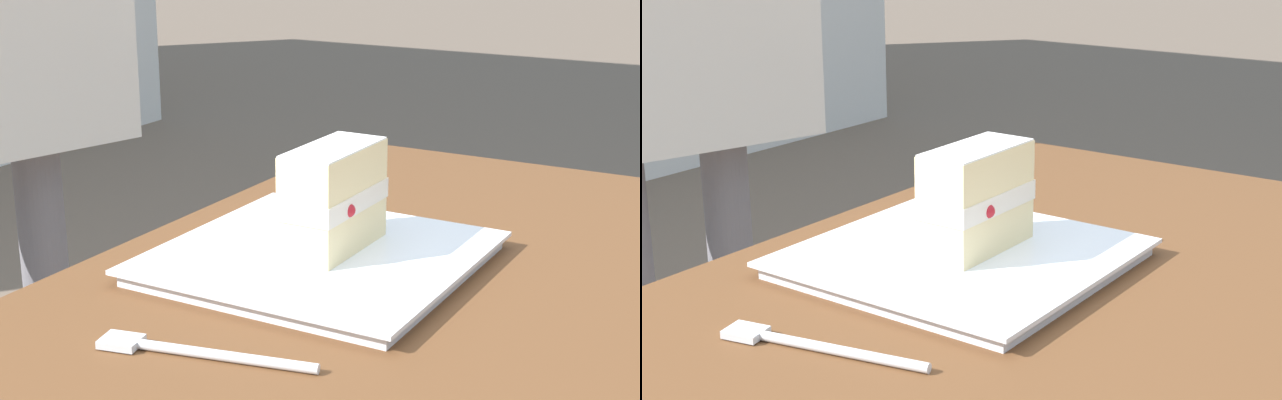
# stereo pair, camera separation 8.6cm
# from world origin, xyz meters

# --- Properties ---
(dessert_plate) EXTENTS (0.27, 0.27, 0.02)m
(dessert_plate) POSITION_xyz_m (-0.15, -0.35, 0.77)
(dessert_plate) COLOR white
(dessert_plate) RESTS_ON patio_table
(cake_slice) EXTENTS (0.12, 0.06, 0.10)m
(cake_slice) POSITION_xyz_m (-0.16, -0.34, 0.83)
(cake_slice) COLOR beige
(cake_slice) RESTS_ON dessert_plate
(dessert_fork) EXTENTS (0.05, 0.17, 0.01)m
(dessert_fork) POSITION_xyz_m (0.06, -0.34, 0.77)
(dessert_fork) COLOR silver
(dessert_fork) RESTS_ON patio_table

